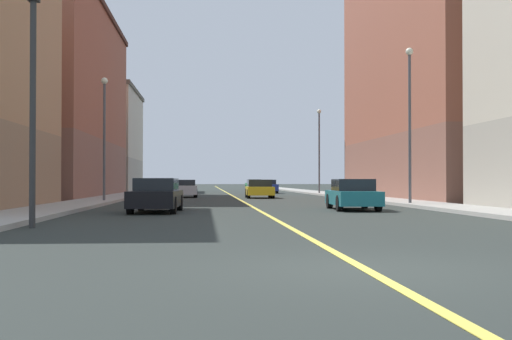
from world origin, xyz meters
TOP-DOWN VIEW (x-y plane):
  - ground_plane at (0.00, 0.00)m, footprint 400.00×400.00m
  - sidewalk_left at (8.29, 49.00)m, footprint 2.52×168.00m
  - sidewalk_right at (-8.29, 49.00)m, footprint 2.52×168.00m
  - lane_center_stripe at (0.00, 49.00)m, footprint 0.16×154.00m
  - building_left_mid at (14.60, 32.91)m, footprint 10.40×22.94m
  - building_right_midblock at (-14.60, 39.83)m, footprint 10.40×24.32m
  - building_right_distant at (-14.60, 60.94)m, footprint 10.40×15.07m
  - traffic_light_right_near at (-6.65, 8.16)m, footprint 0.40×0.32m
  - street_lamp_left_near at (7.63, 21.26)m, footprint 0.36×0.36m
  - street_lamp_right_near at (-7.63, 26.42)m, footprint 0.36×0.36m
  - street_lamp_left_far at (7.63, 45.56)m, footprint 0.36×0.36m
  - car_silver at (-3.69, 38.03)m, footprint 1.98×4.34m
  - car_black at (-4.06, 16.18)m, footprint 1.93×4.51m
  - car_blue at (3.70, 52.05)m, footprint 1.97×4.20m
  - car_green at (3.83, 69.29)m, footprint 1.93×4.54m
  - car_teal at (3.94, 17.48)m, footprint 1.92×4.41m
  - car_yellow at (1.60, 35.48)m, footprint 1.93×3.97m

SIDE VIEW (x-z plane):
  - ground_plane at x=0.00m, z-range 0.00..0.00m
  - lane_center_stripe at x=0.00m, z-range 0.00..0.01m
  - sidewalk_left at x=8.29m, z-range 0.00..0.15m
  - sidewalk_right at x=-8.29m, z-range 0.00..0.15m
  - car_yellow at x=1.60m, z-range -0.01..1.27m
  - car_teal at x=3.94m, z-range -0.01..1.27m
  - car_silver at x=-3.69m, z-range -0.01..1.27m
  - car_blue at x=3.70m, z-range -0.01..1.28m
  - car_black at x=-4.06m, z-range -0.01..1.30m
  - car_green at x=3.83m, z-range -0.02..1.32m
  - street_lamp_right_near at x=-7.63m, z-range 0.89..7.55m
  - traffic_light_right_near at x=-6.65m, z-range 0.94..7.71m
  - street_lamp_left_far at x=7.63m, z-range 0.91..8.11m
  - street_lamp_left_near at x=7.63m, z-range 0.92..8.38m
  - building_right_distant at x=-14.60m, z-range 0.01..10.98m
  - building_right_midblock at x=-14.60m, z-range 0.01..14.19m
  - building_left_mid at x=14.60m, z-range 0.01..22.68m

